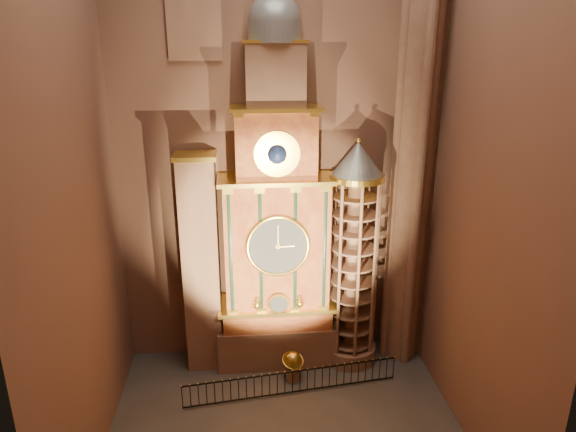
{
  "coord_description": "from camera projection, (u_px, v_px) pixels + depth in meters",
  "views": [
    {
      "loc": [
        -1.49,
        -16.44,
        14.65
      ],
      "look_at": [
        0.34,
        3.0,
        8.0
      ],
      "focal_mm": 32.0,
      "sensor_mm": 36.0,
      "label": 1
    }
  ],
  "objects": [
    {
      "name": "wall_left",
      "position": [
        66.0,
        164.0,
        16.18
      ],
      "size": [
        0.0,
        22.0,
        22.0
      ],
      "primitive_type": "plane",
      "rotation": [
        1.57,
        0.0,
        1.57
      ],
      "color": "brown",
      "rests_on": "floor"
    },
    {
      "name": "gothic_pier",
      "position": [
        417.0,
        131.0,
        22.05
      ],
      "size": [
        2.04,
        2.04,
        22.0
      ],
      "color": "#8C634C",
      "rests_on": "floor"
    },
    {
      "name": "wall_back",
      "position": [
        274.0,
        129.0,
        22.45
      ],
      "size": [
        22.0,
        0.0,
        22.0
      ],
      "primitive_type": "plane",
      "rotation": [
        1.57,
        0.0,
        0.0
      ],
      "color": "brown",
      "rests_on": "floor"
    },
    {
      "name": "stair_turret",
      "position": [
        353.0,
        259.0,
        23.39
      ],
      "size": [
        2.5,
        2.5,
        10.8
      ],
      "color": "#8C634C",
      "rests_on": "floor"
    },
    {
      "name": "wall_right",
      "position": [
        491.0,
        155.0,
        17.42
      ],
      "size": [
        0.0,
        22.0,
        22.0
      ],
      "primitive_type": "plane",
      "rotation": [
        1.57,
        0.0,
        -1.57
      ],
      "color": "brown",
      "rests_on": "floor"
    },
    {
      "name": "astronomical_clock",
      "position": [
        276.0,
        230.0,
        22.87
      ],
      "size": [
        5.6,
        2.41,
        16.7
      ],
      "color": "#8C634C",
      "rests_on": "floor"
    },
    {
      "name": "celestial_globe",
      "position": [
        293.0,
        364.0,
        23.16
      ],
      "size": [
        1.25,
        1.22,
        1.44
      ],
      "color": "#8C634C",
      "rests_on": "floor"
    },
    {
      "name": "portrait_tower",
      "position": [
        201.0,
        264.0,
        23.08
      ],
      "size": [
        1.8,
        1.6,
        10.2
      ],
      "color": "#8C634C",
      "rests_on": "floor"
    },
    {
      "name": "iron_railing",
      "position": [
        292.0,
        382.0,
        22.31
      ],
      "size": [
        9.37,
        1.24,
        1.11
      ],
      "color": "black",
      "rests_on": "floor"
    },
    {
      "name": "floor",
      "position": [
        287.0,
        431.0,
        20.35
      ],
      "size": [
        14.0,
        14.0,
        0.0
      ],
      "primitive_type": "plane",
      "color": "#383330",
      "rests_on": "ground"
    }
  ]
}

